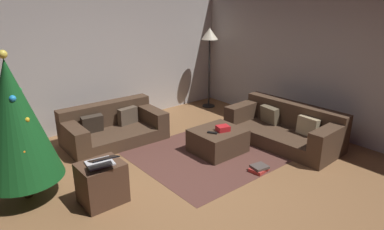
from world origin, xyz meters
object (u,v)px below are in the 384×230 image
Objects in this scene: laptop at (101,162)px; book_stack at (259,168)px; couch_right at (286,128)px; christmas_tree at (15,121)px; side_table at (102,183)px; tv_remote at (212,133)px; couch_left at (112,127)px; gift_box at (223,128)px; corner_lamp at (210,40)px; ottoman at (218,141)px.

laptop is 1.64× the size of book_stack.
couch_right reaches higher than book_stack.
couch_right is 1.04× the size of christmas_tree.
side_table is 2.23m from book_stack.
tv_remote is at bearing 2.56° from side_table.
couch_left is at bearing 91.00° from tv_remote.
book_stack is at bearing 116.62° from couch_left.
christmas_tree is 1.25m from side_table.
tv_remote is at bearing -13.63° from christmas_tree.
laptop reaches higher than gift_box.
gift_box is 2.13m from side_table.
couch_right is 2.67m from corner_lamp.
couch_left reaches higher than side_table.
tv_remote is at bearing 4.46° from laptop.
laptop is (-1.00, -1.72, 0.34)m from couch_left.
tv_remote is 0.91m from book_stack.
ottoman is 4.01× the size of gift_box.
ottoman is 1.51× the size of side_table.
ottoman is at bearing -11.92° from christmas_tree.
side_table is at bearing 81.59° from couch_right.
gift_box is at bearing -127.11° from corner_lamp.
christmas_tree is (-3.94, 1.06, 0.77)m from couch_right.
couch_left is 2.17× the size of ottoman.
couch_right is at bearing -4.80° from laptop.
gift_box is at bearing 127.34° from couch_left.
gift_box reaches higher than ottoman.
couch_left is 0.92× the size of christmas_tree.
couch_right is 9.87× the size of gift_box.
christmas_tree is at bearing 136.78° from tv_remote.
couch_left is 0.88× the size of couch_right.
gift_box is at bearing 3.26° from laptop.
corner_lamp is at bearing 29.77° from laptop.
couch_left is at bearing 59.70° from laptop.
christmas_tree reaches higher than laptop.
couch_left is at bearing 29.05° from christmas_tree.
gift_box is 0.11× the size of corner_lamp.
laptop reaches higher than side_table.
gift_box reaches higher than tv_remote.
gift_box is 0.42× the size of laptop.
side_table is at bearing -178.46° from gift_box.
couch_left is at bearing 125.79° from ottoman.
ottoman is 2.10m from side_table.
christmas_tree is 4.49m from corner_lamp.
ottoman is 0.42× the size of christmas_tree.
couch_left is 2.02m from laptop.
couch_right reaches higher than gift_box.
ottoman is (-1.17, 0.47, -0.07)m from couch_right.
side_table is at bearing -176.40° from ottoman.
laptop is at bearing 82.73° from couch_right.
couch_right is at bearing 19.03° from book_stack.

